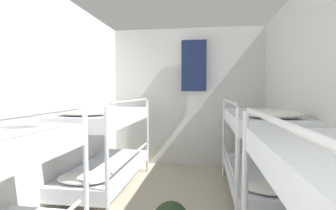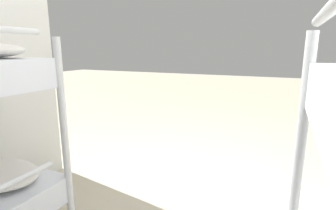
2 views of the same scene
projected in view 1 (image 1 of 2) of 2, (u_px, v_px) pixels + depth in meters
name	position (u px, v px, depth m)	size (l,w,h in m)	color
wall_left	(17.00, 103.00, 2.45)	(0.06, 5.36, 2.53)	silver
wall_back	(187.00, 97.00, 4.87)	(2.88, 0.06, 2.53)	silver
bunk_stack_left_far	(105.00, 144.00, 3.56)	(0.76, 1.90, 1.26)	silver
bunk_stack_right_far	(259.00, 149.00, 3.27)	(0.76, 1.90, 1.26)	silver
hanging_coat	(194.00, 66.00, 4.67)	(0.44, 0.12, 0.90)	#192347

